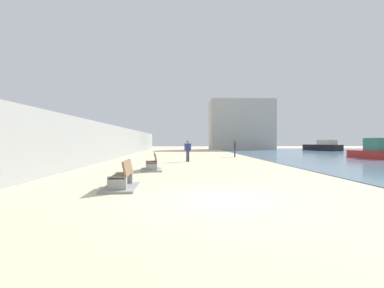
% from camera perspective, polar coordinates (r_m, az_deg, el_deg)
% --- Properties ---
extents(ground_plane, '(120.00, 120.00, 0.00)m').
position_cam_1_polar(ground_plane, '(25.82, 0.12, -3.02)').
color(ground_plane, beige).
extents(seawall, '(0.80, 64.00, 3.05)m').
position_cam_1_polar(seawall, '(26.56, -16.27, 0.35)').
color(seawall, gray).
rests_on(seawall, ground).
extents(bench_near, '(1.18, 2.14, 0.98)m').
position_cam_1_polar(bench_near, '(10.03, -14.09, -7.45)').
color(bench_near, gray).
rests_on(bench_near, ground).
extents(bench_far, '(1.36, 2.23, 0.98)m').
position_cam_1_polar(bench_far, '(15.82, -8.20, -4.49)').
color(bench_far, gray).
rests_on(bench_far, ground).
extents(person_walking, '(0.24, 0.53, 1.77)m').
position_cam_1_polar(person_walking, '(28.55, 8.71, -0.59)').
color(person_walking, '#333338').
rests_on(person_walking, ground).
extents(person_standing, '(0.53, 0.23, 1.70)m').
position_cam_1_polar(person_standing, '(22.09, -0.87, -1.05)').
color(person_standing, '#333338').
rests_on(person_standing, ground).
extents(boat_mid_bay, '(4.43, 6.78, 1.79)m').
position_cam_1_polar(boat_mid_bay, '(51.82, 25.11, -0.46)').
color(boat_mid_bay, black).
rests_on(boat_mid_bay, water_bay).
extents(boat_distant, '(2.38, 4.50, 1.88)m').
position_cam_1_polar(boat_distant, '(30.81, 33.06, -1.21)').
color(boat_distant, red).
rests_on(boat_distant, water_bay).
extents(harbor_building, '(12.00, 6.00, 9.49)m').
position_cam_1_polar(harbor_building, '(55.04, 9.94, 3.84)').
color(harbor_building, '#ADAAA3').
rests_on(harbor_building, ground).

